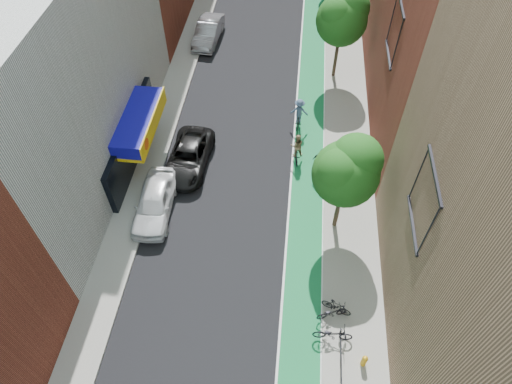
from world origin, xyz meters
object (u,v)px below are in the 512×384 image
(cyclist_lane_near, at_px, (297,150))
(fire_hydrant, at_px, (364,361))
(parked_car_white, at_px, (154,202))
(cyclist_lane_far, at_px, (299,114))
(parked_car_silver, at_px, (208,32))
(cyclist_lane_mid, at_px, (320,166))
(parked_car_black, at_px, (188,157))

(cyclist_lane_near, relative_size, fire_hydrant, 2.58)
(parked_car_white, bearing_deg, cyclist_lane_far, 44.13)
(parked_car_silver, bearing_deg, cyclist_lane_near, -54.63)
(cyclist_lane_mid, height_order, fire_hydrant, cyclist_lane_mid)
(parked_car_white, bearing_deg, cyclist_lane_near, 30.42)
(parked_car_white, height_order, fire_hydrant, parked_car_white)
(fire_hydrant, bearing_deg, cyclist_lane_far, 102.91)
(parked_car_silver, relative_size, cyclist_lane_far, 2.27)
(cyclist_lane_near, height_order, cyclist_lane_far, cyclist_lane_far)
(parked_car_black, height_order, fire_hydrant, parked_car_black)
(parked_car_silver, height_order, cyclist_lane_near, cyclist_lane_near)
(cyclist_lane_mid, xyz_separation_m, fire_hydrant, (2.13, -11.49, -0.25))
(cyclist_lane_far, bearing_deg, parked_car_black, 37.55)
(parked_car_silver, distance_m, cyclist_lane_far, 12.45)
(cyclist_lane_mid, bearing_deg, cyclist_lane_near, -27.32)
(parked_car_silver, bearing_deg, cyclist_lane_mid, -52.35)
(cyclist_lane_near, height_order, cyclist_lane_mid, cyclist_lane_mid)
(parked_car_black, relative_size, parked_car_silver, 1.05)
(parked_car_black, xyz_separation_m, fire_hydrant, (10.25, -11.48, -0.16))
(parked_car_white, relative_size, parked_car_black, 0.94)
(parked_car_black, bearing_deg, parked_car_silver, 98.24)
(parked_car_white, bearing_deg, cyclist_lane_mid, 20.09)
(parked_car_white, relative_size, cyclist_lane_mid, 2.34)
(parked_car_black, relative_size, cyclist_lane_far, 2.39)
(parked_car_white, xyz_separation_m, fire_hydrant, (11.43, -7.68, -0.27))
(parked_car_black, bearing_deg, fire_hydrant, -44.79)
(parked_car_black, relative_size, fire_hydrant, 6.73)
(cyclist_lane_near, xyz_separation_m, fire_hydrant, (3.63, -12.67, -0.28))
(parked_car_black, distance_m, cyclist_lane_mid, 8.12)
(parked_car_silver, bearing_deg, cyclist_lane_far, -47.04)
(parked_car_white, bearing_deg, parked_car_silver, 87.83)
(parked_car_white, bearing_deg, fire_hydrant, -36.06)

